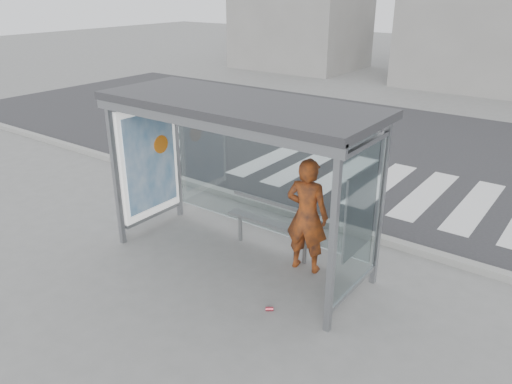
{
  "coord_description": "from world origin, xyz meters",
  "views": [
    {
      "loc": [
        4.38,
        -5.48,
        4.14
      ],
      "look_at": [
        0.19,
        0.2,
        1.19
      ],
      "focal_mm": 35.0,
      "sensor_mm": 36.0,
      "label": 1
    }
  ],
  "objects_px": {
    "bench": "(272,223)",
    "bus_shelter": "(221,138)",
    "soda_can": "(269,309)",
    "person": "(307,216)"
  },
  "relations": [
    {
      "from": "bench",
      "to": "bus_shelter",
      "type": "bearing_deg",
      "value": -139.17
    },
    {
      "from": "soda_can",
      "to": "bus_shelter",
      "type": "bearing_deg",
      "value": 150.59
    },
    {
      "from": "bench",
      "to": "soda_can",
      "type": "height_order",
      "value": "bench"
    },
    {
      "from": "soda_can",
      "to": "bench",
      "type": "bearing_deg",
      "value": 123.81
    },
    {
      "from": "person",
      "to": "soda_can",
      "type": "bearing_deg",
      "value": 90.05
    },
    {
      "from": "bus_shelter",
      "to": "soda_can",
      "type": "xyz_separation_m",
      "value": [
        1.53,
        -0.87,
        -1.95
      ]
    },
    {
      "from": "bus_shelter",
      "to": "soda_can",
      "type": "distance_m",
      "value": 2.63
    },
    {
      "from": "person",
      "to": "soda_can",
      "type": "relative_size",
      "value": 17.0
    },
    {
      "from": "bus_shelter",
      "to": "bench",
      "type": "xyz_separation_m",
      "value": [
        0.61,
        0.52,
        -1.47
      ]
    },
    {
      "from": "bench",
      "to": "person",
      "type": "bearing_deg",
      "value": -10.86
    }
  ]
}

